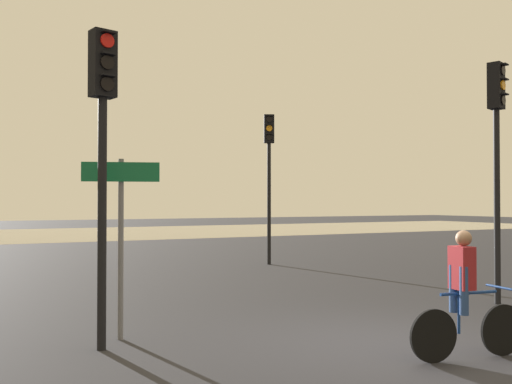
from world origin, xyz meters
The scene contains 7 objects.
ground_plane centered at (0.00, 0.00, 0.00)m, with size 120.00×120.00×0.00m, color #28282D.
water_strip centered at (0.00, 30.89, 0.00)m, with size 80.00×16.00×0.01m, color #9E937F.
traffic_light_near_left centered at (-3.58, 1.58, 2.99)m, with size 0.37×0.38×4.29m.
traffic_light_near_right centered at (4.00, 1.54, 3.25)m, with size 0.38×0.40×4.69m.
traffic_light_far_right centered at (3.42, 9.76, 3.29)m, with size 0.39×0.41×4.77m.
direction_sign_post centered at (-3.22, 2.03, 1.70)m, with size 1.05×0.38×2.60m.
cyclist centered at (0.36, -0.98, 0.82)m, with size 1.70×0.48×1.62m.
Camera 1 is at (-5.25, -6.15, 1.97)m, focal length 40.00 mm.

